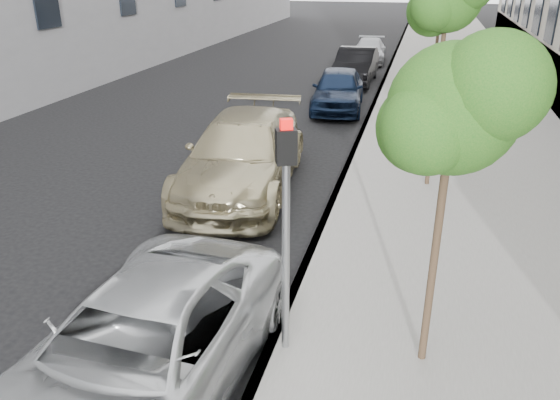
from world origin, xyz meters
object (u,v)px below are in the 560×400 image
at_px(tree_far, 442,0).
at_px(minivan, 142,350).
at_px(sedan_black, 356,66).
at_px(suv, 243,154).
at_px(tree_near, 456,109).
at_px(signal_pole, 286,214).
at_px(sedan_rear, 369,51).
at_px(sedan_blue, 338,89).

bearing_deg(tree_far, minivan, -102.98).
bearing_deg(sedan_black, suv, -93.44).
distance_m(tree_near, sedan_black, 19.37).
bearing_deg(signal_pole, sedan_black, 71.14).
relative_size(tree_near, suv, 0.72).
bearing_deg(tree_near, suv, 128.12).
distance_m(tree_far, sedan_black, 7.45).
bearing_deg(minivan, sedan_rear, 93.20).
bearing_deg(sedan_rear, sedan_blue, -92.79).
bearing_deg(tree_near, tree_far, 90.00).
bearing_deg(signal_pole, tree_far, 58.76).
xyz_separation_m(minivan, sedan_blue, (0.00, 15.17, 0.04)).
height_order(tree_far, signal_pole, tree_far).
bearing_deg(signal_pole, sedan_rear, 70.09).
height_order(minivan, sedan_rear, minivan).
bearing_deg(suv, tree_near, -57.09).
height_order(suv, sedan_rear, suv).
bearing_deg(signal_pole, sedan_blue, 72.76).
height_order(tree_far, sedan_black, tree_far).
xyz_separation_m(sedan_black, sedan_rear, (0.00, 5.95, -0.15)).
distance_m(minivan, sedan_blue, 15.17).
xyz_separation_m(suv, sedan_black, (0.97, 13.40, -0.09)).
relative_size(suv, sedan_rear, 1.39).
distance_m(sedan_blue, sedan_rear, 11.09).
bearing_deg(sedan_black, signal_pole, -84.86).
xyz_separation_m(minivan, suv, (-0.97, 6.91, 0.14)).
bearing_deg(sedan_rear, signal_pole, -89.41).
relative_size(tree_near, signal_pole, 1.33).
relative_size(sedan_blue, sedan_rear, 1.05).
relative_size(tree_near, tree_far, 0.91).
distance_m(signal_pole, sedan_rear, 25.15).
bearing_deg(suv, minivan, -87.19).
xyz_separation_m(tree_far, signal_pole, (-1.85, -13.23, -1.78)).
xyz_separation_m(minivan, sedan_rear, (0.00, 26.27, -0.10)).
distance_m(sedan_blue, sedan_black, 5.14).
bearing_deg(tree_near, signal_pole, -172.97).
distance_m(minivan, sedan_black, 20.31).
bearing_deg(suv, tree_far, 55.03).
height_order(signal_pole, sedan_black, signal_pole).
height_order(signal_pole, minivan, signal_pole).
bearing_deg(tree_near, sedan_black, 99.99).
bearing_deg(signal_pole, suv, 89.97).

